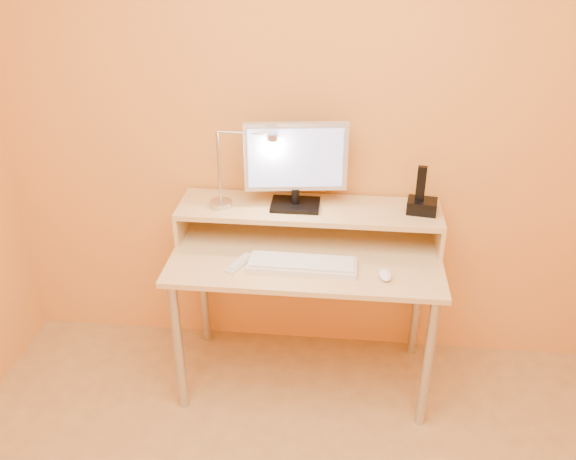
# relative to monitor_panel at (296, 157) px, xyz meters

# --- Properties ---
(wall_back) EXTENTS (3.00, 0.04, 2.50)m
(wall_back) POSITION_rel_monitor_panel_xyz_m (0.06, 0.16, 0.13)
(wall_back) COLOR gold
(wall_back) RESTS_ON floor
(desk_leg_fl) EXTENTS (0.04, 0.04, 0.69)m
(desk_leg_fl) POSITION_rel_monitor_panel_xyz_m (-0.49, -0.41, -0.77)
(desk_leg_fl) COLOR #B5B5B7
(desk_leg_fl) RESTS_ON floor
(desk_leg_fr) EXTENTS (0.04, 0.04, 0.69)m
(desk_leg_fr) POSITION_rel_monitor_panel_xyz_m (0.61, -0.41, -0.77)
(desk_leg_fr) COLOR #B5B5B7
(desk_leg_fr) RESTS_ON floor
(desk_leg_bl) EXTENTS (0.04, 0.04, 0.69)m
(desk_leg_bl) POSITION_rel_monitor_panel_xyz_m (-0.49, 0.09, -0.77)
(desk_leg_bl) COLOR #B5B5B7
(desk_leg_bl) RESTS_ON floor
(desk_leg_br) EXTENTS (0.04, 0.04, 0.69)m
(desk_leg_br) POSITION_rel_monitor_panel_xyz_m (0.61, 0.09, -0.77)
(desk_leg_br) COLOR #B5B5B7
(desk_leg_br) RESTS_ON floor
(desk_lower) EXTENTS (1.20, 0.60, 0.02)m
(desk_lower) POSITION_rel_monitor_panel_xyz_m (0.06, -0.16, -0.41)
(desk_lower) COLOR #D4BC7F
(desk_lower) RESTS_ON floor
(shelf_riser_left) EXTENTS (0.02, 0.30, 0.14)m
(shelf_riser_left) POSITION_rel_monitor_panel_xyz_m (-0.53, -0.01, -0.33)
(shelf_riser_left) COLOR #D4BC7F
(shelf_riser_left) RESTS_ON desk_lower
(shelf_riser_right) EXTENTS (0.02, 0.30, 0.14)m
(shelf_riser_right) POSITION_rel_monitor_panel_xyz_m (0.65, -0.01, -0.33)
(shelf_riser_right) COLOR #D4BC7F
(shelf_riser_right) RESTS_ON desk_lower
(desk_shelf) EXTENTS (1.20, 0.30, 0.02)m
(desk_shelf) POSITION_rel_monitor_panel_xyz_m (0.06, -0.01, -0.25)
(desk_shelf) COLOR #D4BC7F
(desk_shelf) RESTS_ON desk_lower
(monitor_foot) EXTENTS (0.22, 0.16, 0.02)m
(monitor_foot) POSITION_rel_monitor_panel_xyz_m (-0.00, -0.01, -0.23)
(monitor_foot) COLOR black
(monitor_foot) RESTS_ON desk_shelf
(monitor_neck) EXTENTS (0.04, 0.04, 0.07)m
(monitor_neck) POSITION_rel_monitor_panel_xyz_m (-0.00, -0.01, -0.19)
(monitor_neck) COLOR black
(monitor_neck) RESTS_ON monitor_foot
(monitor_panel) EXTENTS (0.46, 0.10, 0.31)m
(monitor_panel) POSITION_rel_monitor_panel_xyz_m (0.00, 0.00, 0.00)
(monitor_panel) COLOR #B6B6B7
(monitor_panel) RESTS_ON monitor_neck
(monitor_back) EXTENTS (0.41, 0.07, 0.26)m
(monitor_back) POSITION_rel_monitor_panel_xyz_m (0.00, 0.02, 0.00)
(monitor_back) COLOR black
(monitor_back) RESTS_ON monitor_panel
(monitor_screen) EXTENTS (0.41, 0.06, 0.27)m
(monitor_screen) POSITION_rel_monitor_panel_xyz_m (0.00, -0.02, 0.00)
(monitor_screen) COLOR #9FABEA
(monitor_screen) RESTS_ON monitor_panel
(lamp_base) EXTENTS (0.10, 0.10, 0.02)m
(lamp_base) POSITION_rel_monitor_panel_xyz_m (-0.34, -0.04, -0.23)
(lamp_base) COLOR #B5B5B7
(lamp_base) RESTS_ON desk_shelf
(lamp_post) EXTENTS (0.01, 0.01, 0.33)m
(lamp_post) POSITION_rel_monitor_panel_xyz_m (-0.34, -0.04, -0.05)
(lamp_post) COLOR #B5B5B7
(lamp_post) RESTS_ON lamp_base
(lamp_arm) EXTENTS (0.24, 0.01, 0.01)m
(lamp_arm) POSITION_rel_monitor_panel_xyz_m (-0.22, -0.04, 0.12)
(lamp_arm) COLOR #B5B5B7
(lamp_arm) RESTS_ON lamp_post
(lamp_head) EXTENTS (0.04, 0.04, 0.03)m
(lamp_head) POSITION_rel_monitor_panel_xyz_m (-0.10, -0.04, 0.10)
(lamp_head) COLOR #B5B5B7
(lamp_head) RESTS_ON lamp_arm
(lamp_bulb) EXTENTS (0.03, 0.03, 0.00)m
(lamp_bulb) POSITION_rel_monitor_panel_xyz_m (-0.10, -0.04, 0.09)
(lamp_bulb) COLOR #FFEAC6
(lamp_bulb) RESTS_ON lamp_head
(phone_dock) EXTENTS (0.14, 0.12, 0.06)m
(phone_dock) POSITION_rel_monitor_panel_xyz_m (0.57, -0.01, -0.21)
(phone_dock) COLOR black
(phone_dock) RESTS_ON desk_shelf
(phone_handset) EXTENTS (0.04, 0.03, 0.16)m
(phone_handset) POSITION_rel_monitor_panel_xyz_m (0.55, -0.01, -0.10)
(phone_handset) COLOR black
(phone_handset) RESTS_ON phone_dock
(phone_led) EXTENTS (0.01, 0.00, 0.04)m
(phone_led) POSITION_rel_monitor_panel_xyz_m (0.61, -0.06, -0.21)
(phone_led) COLOR blue
(phone_led) RESTS_ON phone_dock
(keyboard) EXTENTS (0.47, 0.16, 0.02)m
(keyboard) POSITION_rel_monitor_panel_xyz_m (0.05, -0.27, -0.39)
(keyboard) COLOR silver
(keyboard) RESTS_ON desk_lower
(mouse) EXTENTS (0.06, 0.10, 0.03)m
(mouse) POSITION_rel_monitor_panel_xyz_m (0.41, -0.32, -0.38)
(mouse) COLOR white
(mouse) RESTS_ON desk_lower
(remote_control) EXTENTS (0.11, 0.17, 0.02)m
(remote_control) POSITION_rel_monitor_panel_xyz_m (-0.22, -0.29, -0.39)
(remote_control) COLOR silver
(remote_control) RESTS_ON desk_lower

